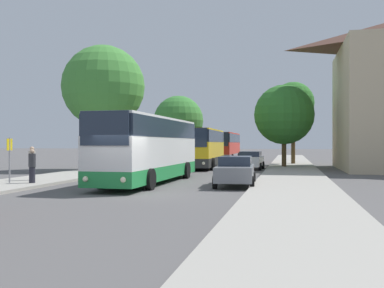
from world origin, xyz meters
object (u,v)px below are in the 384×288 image
(pedestrian_waiting_near, at_px, (32,166))
(tree_left_near, at_px, (178,121))
(bus_middle, at_px, (203,148))
(parked_car_right_near, at_px, (235,170))
(bus_stop_sign, at_px, (10,155))
(tree_left_far, at_px, (103,87))
(bus_front, at_px, (149,148))
(bus_rear, at_px, (225,147))
(tree_right_near, at_px, (284,115))
(tree_right_mid, at_px, (293,103))
(parked_car_right_far, at_px, (250,160))
(pedestrian_walking_back, at_px, (32,163))

(pedestrian_waiting_near, bearing_deg, tree_left_near, -163.34)
(bus_middle, height_order, parked_car_right_near, bus_middle)
(bus_middle, height_order, bus_stop_sign, bus_middle)
(parked_car_right_near, height_order, tree_left_near, tree_left_near)
(tree_left_near, relative_size, tree_left_far, 0.80)
(bus_middle, xyz_separation_m, tree_left_near, (-6.07, 15.87, 3.17))
(bus_front, relative_size, bus_middle, 1.15)
(bus_rear, bearing_deg, bus_middle, -91.02)
(bus_stop_sign, distance_m, tree_right_near, 23.76)
(bus_middle, distance_m, pedestrian_waiting_near, 18.38)
(bus_front, xyz_separation_m, tree_right_mid, (7.81, 22.15, 4.24))
(tree_right_mid, bearing_deg, parked_car_right_far, -112.73)
(pedestrian_waiting_near, relative_size, tree_right_mid, 0.21)
(pedestrian_waiting_near, distance_m, tree_left_near, 33.66)
(bus_front, height_order, tree_left_near, tree_left_near)
(tree_left_far, bearing_deg, parked_car_right_far, 16.18)
(parked_car_right_far, xyz_separation_m, tree_left_far, (-11.47, -3.33, 5.91))
(pedestrian_walking_back, bearing_deg, bus_stop_sign, 121.50)
(pedestrian_waiting_near, xyz_separation_m, tree_left_far, (-1.87, 13.26, 5.68))
(pedestrian_walking_back, bearing_deg, tree_left_far, -47.23)
(parked_car_right_far, bearing_deg, tree_right_near, -134.08)
(bus_front, height_order, parked_car_right_far, bus_front)
(parked_car_right_far, bearing_deg, parked_car_right_near, 93.87)
(parked_car_right_far, xyz_separation_m, tree_right_mid, (3.51, 8.38, 5.34))
(pedestrian_waiting_near, xyz_separation_m, tree_left_near, (-0.66, 33.42, 3.94))
(parked_car_right_near, relative_size, tree_right_mid, 0.56)
(parked_car_right_near, xyz_separation_m, parked_car_right_far, (-0.47, 14.56, -0.01))
(bus_stop_sign, relative_size, tree_right_near, 0.32)
(bus_front, height_order, tree_left_far, tree_left_far)
(tree_left_far, xyz_separation_m, tree_right_near, (14.15, 5.91, -2.06))
(bus_rear, distance_m, parked_car_right_near, 29.00)
(tree_right_near, bearing_deg, parked_car_right_far, -136.09)
(bus_front, xyz_separation_m, parked_car_right_near, (4.77, -0.80, -1.09))
(parked_car_right_far, height_order, tree_right_near, tree_right_near)
(bus_stop_sign, distance_m, tree_right_mid, 29.27)
(bus_rear, height_order, parked_car_right_far, bus_rear)
(bus_rear, relative_size, tree_left_far, 1.15)
(parked_car_right_near, bearing_deg, pedestrian_walking_back, -0.32)
(bus_middle, height_order, parked_car_right_far, bus_middle)
(bus_rear, distance_m, pedestrian_walking_back, 29.84)
(parked_car_right_near, relative_size, pedestrian_walking_back, 2.49)
(pedestrian_waiting_near, bearing_deg, tree_right_mid, 167.82)
(parked_car_right_near, bearing_deg, bus_rear, -83.90)
(bus_stop_sign, relative_size, tree_left_near, 0.29)
(pedestrian_walking_back, height_order, tree_right_mid, tree_right_mid)
(parked_car_right_far, distance_m, pedestrian_waiting_near, 19.16)
(bus_middle, bearing_deg, bus_front, -92.18)
(bus_rear, relative_size, tree_left_near, 1.44)
(bus_rear, relative_size, pedestrian_waiting_near, 6.66)
(bus_front, height_order, pedestrian_walking_back, bus_front)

